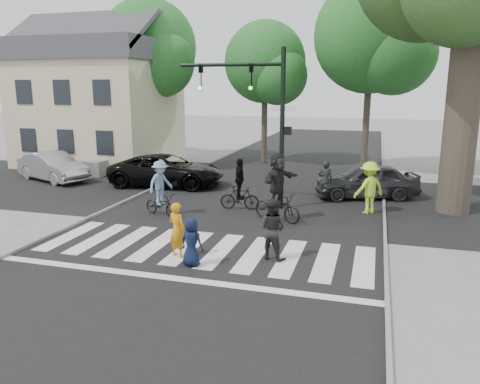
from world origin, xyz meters
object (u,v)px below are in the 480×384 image
(pedestrian_child, at_px, (192,242))
(car_silver, at_px, (53,167))
(car_grey, at_px, (366,181))
(traffic_signal, at_px, (260,106))
(cyclist_mid, at_px, (240,189))
(cyclist_left, at_px, (161,192))
(car_suv, at_px, (167,170))
(cyclist_right, at_px, (278,191))
(pedestrian_woman, at_px, (177,230))
(pedestrian_adult, at_px, (272,229))

(pedestrian_child, bearing_deg, car_silver, -28.83)
(car_grey, bearing_deg, traffic_signal, -72.72)
(cyclist_mid, bearing_deg, car_grey, 36.02)
(pedestrian_child, xyz_separation_m, cyclist_mid, (-0.42, 5.88, 0.16))
(pedestrian_child, height_order, car_silver, car_silver)
(cyclist_left, distance_m, car_grey, 8.65)
(cyclist_left, height_order, car_suv, cyclist_left)
(cyclist_right, height_order, car_grey, cyclist_right)
(cyclist_mid, bearing_deg, car_suv, 144.65)
(cyclist_left, bearing_deg, pedestrian_woman, -58.51)
(car_suv, relative_size, car_silver, 1.24)
(pedestrian_woman, bearing_deg, cyclist_left, -38.33)
(pedestrian_woman, xyz_separation_m, pedestrian_child, (0.63, -0.51, -0.13))
(car_silver, bearing_deg, cyclist_mid, -83.10)
(traffic_signal, relative_size, pedestrian_adult, 3.53)
(pedestrian_adult, bearing_deg, car_silver, -15.24)
(pedestrian_woman, relative_size, pedestrian_child, 1.20)
(cyclist_mid, distance_m, cyclist_right, 2.05)
(cyclist_mid, relative_size, car_grey, 0.46)
(cyclist_right, bearing_deg, cyclist_left, -172.30)
(traffic_signal, height_order, pedestrian_woman, traffic_signal)
(car_silver, height_order, car_grey, car_grey)
(cyclist_mid, height_order, cyclist_right, cyclist_right)
(cyclist_right, bearing_deg, traffic_signal, 122.07)
(pedestrian_woman, xyz_separation_m, pedestrian_adult, (2.54, 0.59, 0.07))
(cyclist_right, distance_m, car_silver, 12.80)
(cyclist_mid, bearing_deg, cyclist_left, -145.91)
(pedestrian_child, xyz_separation_m, cyclist_left, (-2.89, 4.21, 0.23))
(pedestrian_child, distance_m, car_silver, 13.91)
(car_suv, bearing_deg, traffic_signal, -122.93)
(cyclist_left, height_order, car_silver, cyclist_left)
(cyclist_mid, height_order, car_grey, cyclist_mid)
(traffic_signal, distance_m, car_grey, 5.76)
(pedestrian_woman, xyz_separation_m, cyclist_right, (1.90, 4.27, 0.30))
(pedestrian_child, height_order, cyclist_left, cyclist_left)
(traffic_signal, distance_m, cyclist_left, 4.89)
(pedestrian_woman, xyz_separation_m, car_suv, (-4.30, 8.57, -0.03))
(pedestrian_adult, xyz_separation_m, cyclist_right, (-0.63, 3.68, 0.23))
(pedestrian_adult, height_order, car_grey, pedestrian_adult)
(pedestrian_woman, distance_m, cyclist_mid, 5.38)
(pedestrian_child, relative_size, cyclist_mid, 0.66)
(cyclist_left, bearing_deg, car_suv, 112.65)
(pedestrian_adult, distance_m, car_grey, 8.42)
(traffic_signal, height_order, car_silver, traffic_signal)
(pedestrian_adult, xyz_separation_m, car_grey, (2.25, 8.12, -0.12))
(pedestrian_woman, distance_m, car_silver, 13.11)
(traffic_signal, relative_size, cyclist_right, 2.49)
(pedestrian_child, distance_m, cyclist_right, 4.96)
(traffic_signal, relative_size, pedestrian_woman, 3.87)
(pedestrian_woman, relative_size, cyclist_right, 0.64)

